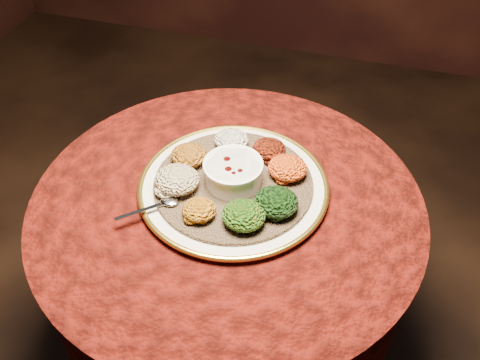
# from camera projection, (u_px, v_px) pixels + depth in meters

# --- Properties ---
(table) EXTENTS (0.96, 0.96, 0.73)m
(table) POSITION_uv_depth(u_px,v_px,m) (228.00, 247.00, 1.42)
(table) COLOR black
(table) RESTS_ON ground
(platter) EXTENTS (0.52, 0.52, 0.02)m
(platter) POSITION_uv_depth(u_px,v_px,m) (233.00, 186.00, 1.32)
(platter) COLOR silver
(platter) RESTS_ON table
(injera) EXTENTS (0.48, 0.48, 0.01)m
(injera) POSITION_uv_depth(u_px,v_px,m) (233.00, 183.00, 1.31)
(injera) COLOR brown
(injera) RESTS_ON platter
(stew_bowl) EXTENTS (0.14, 0.14, 0.06)m
(stew_bowl) POSITION_uv_depth(u_px,v_px,m) (233.00, 171.00, 1.28)
(stew_bowl) COLOR white
(stew_bowl) RESTS_ON injera
(spoon) EXTENTS (0.12, 0.11, 0.01)m
(spoon) POSITION_uv_depth(u_px,v_px,m) (165.00, 203.00, 1.25)
(spoon) COLOR silver
(spoon) RESTS_ON injera
(portion_ayib) EXTENTS (0.09, 0.08, 0.04)m
(portion_ayib) POSITION_uv_depth(u_px,v_px,m) (231.00, 140.00, 1.39)
(portion_ayib) COLOR silver
(portion_ayib) RESTS_ON injera
(portion_kitfo) EXTENTS (0.09, 0.08, 0.04)m
(portion_kitfo) POSITION_uv_depth(u_px,v_px,m) (269.00, 149.00, 1.36)
(portion_kitfo) COLOR black
(portion_kitfo) RESTS_ON injera
(portion_tikil) EXTENTS (0.10, 0.09, 0.05)m
(portion_tikil) POSITION_uv_depth(u_px,v_px,m) (287.00, 168.00, 1.31)
(portion_tikil) COLOR #A65C0D
(portion_tikil) RESTS_ON injera
(portion_gomen) EXTENTS (0.10, 0.10, 0.05)m
(portion_gomen) POSITION_uv_depth(u_px,v_px,m) (276.00, 202.00, 1.22)
(portion_gomen) COLOR black
(portion_gomen) RESTS_ON injera
(portion_mixveg) EXTENTS (0.10, 0.09, 0.05)m
(portion_mixveg) POSITION_uv_depth(u_px,v_px,m) (244.00, 215.00, 1.19)
(portion_mixveg) COLOR #A2420A
(portion_mixveg) RESTS_ON injera
(portion_kik) EXTENTS (0.08, 0.07, 0.04)m
(portion_kik) POSITION_uv_depth(u_px,v_px,m) (199.00, 210.00, 1.21)
(portion_kik) COLOR #B3620F
(portion_kik) RESTS_ON injera
(portion_timatim) EXTENTS (0.11, 0.10, 0.05)m
(portion_timatim) POSITION_uv_depth(u_px,v_px,m) (177.00, 180.00, 1.27)
(portion_timatim) COLOR #8E0908
(portion_timatim) RESTS_ON injera
(portion_shiro) EXTENTS (0.09, 0.09, 0.04)m
(portion_shiro) POSITION_uv_depth(u_px,v_px,m) (189.00, 155.00, 1.34)
(portion_shiro) COLOR #965212
(portion_shiro) RESTS_ON injera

